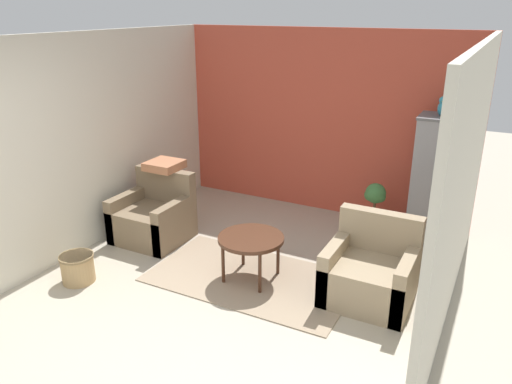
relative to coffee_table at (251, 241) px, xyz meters
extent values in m
plane|color=#B2A893|center=(-0.10, -1.58, -0.44)|extent=(20.00, 20.00, 0.00)
cube|color=#C64C38|center=(-0.10, 2.22, 0.79)|extent=(4.10, 0.06, 2.48)
cube|color=beige|center=(-2.12, 0.31, 0.79)|extent=(0.06, 3.78, 2.48)
cube|color=beige|center=(1.92, 0.31, 0.79)|extent=(0.06, 3.78, 2.48)
cube|color=gray|center=(0.00, 0.00, -0.44)|extent=(2.14, 1.21, 0.01)
cylinder|color=#472819|center=(0.00, 0.00, 0.03)|extent=(0.69, 0.69, 0.04)
cylinder|color=#472819|center=(-0.21, -0.21, -0.22)|extent=(0.04, 0.04, 0.45)
cylinder|color=#472819|center=(0.21, -0.21, -0.22)|extent=(0.04, 0.04, 0.45)
cylinder|color=#472819|center=(-0.21, 0.21, -0.22)|extent=(0.04, 0.04, 0.45)
cylinder|color=#472819|center=(0.21, 0.21, -0.22)|extent=(0.04, 0.04, 0.45)
cube|color=#7A664C|center=(-1.53, 0.28, -0.24)|extent=(0.82, 0.76, 0.41)
cube|color=#7A664C|center=(-1.53, 0.59, 0.18)|extent=(0.82, 0.14, 0.42)
cube|color=#7A664C|center=(-1.88, 0.28, -0.16)|extent=(0.12, 0.76, 0.56)
cube|color=#7A664C|center=(-1.18, 0.28, -0.16)|extent=(0.12, 0.76, 0.56)
cube|color=#9E896B|center=(1.21, 0.17, -0.24)|extent=(0.82, 0.76, 0.41)
cube|color=#9E896B|center=(1.21, 0.48, 0.18)|extent=(0.82, 0.14, 0.42)
cube|color=#9E896B|center=(0.86, 0.17, -0.16)|extent=(0.12, 0.76, 0.56)
cube|color=#9E896B|center=(1.57, 0.17, -0.16)|extent=(0.12, 0.76, 0.56)
cube|color=slate|center=(1.48, 1.82, -0.39)|extent=(0.44, 0.44, 0.10)
cube|color=#939399|center=(1.48, 1.82, 0.37)|extent=(0.45, 0.45, 1.43)
cube|color=slate|center=(1.48, 1.82, 1.10)|extent=(0.47, 0.47, 0.03)
ellipsoid|color=teal|center=(1.48, 1.82, 1.20)|extent=(0.10, 0.13, 0.17)
sphere|color=teal|center=(1.48, 1.80, 1.29)|extent=(0.09, 0.09, 0.09)
cone|color=gold|center=(1.48, 1.76, 1.29)|extent=(0.04, 0.04, 0.04)
cone|color=teal|center=(1.48, 1.88, 1.18)|extent=(0.05, 0.11, 0.14)
cylinder|color=#66605B|center=(0.84, 1.74, -0.32)|extent=(0.26, 0.26, 0.24)
cylinder|color=brown|center=(0.84, 1.74, -0.10)|extent=(0.03, 0.03, 0.20)
sphere|color=#427F42|center=(0.84, 1.74, 0.09)|extent=(0.26, 0.26, 0.26)
sphere|color=#427F42|center=(0.76, 1.77, 0.04)|extent=(0.15, 0.15, 0.15)
sphere|color=#427F42|center=(0.90, 1.73, 0.06)|extent=(0.14, 0.14, 0.14)
cylinder|color=tan|center=(-1.59, -0.89, -0.29)|extent=(0.34, 0.34, 0.30)
cylinder|color=olive|center=(-1.59, -0.89, -0.15)|extent=(0.35, 0.35, 0.02)
cube|color=#B2704C|center=(-1.53, 0.59, 0.43)|extent=(0.40, 0.40, 0.10)
camera|label=1|loc=(2.20, -4.11, 2.29)|focal=35.00mm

